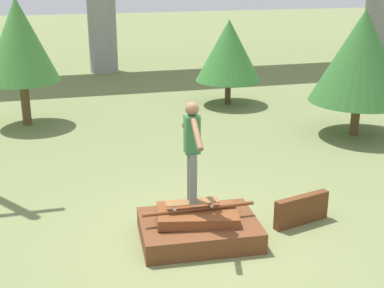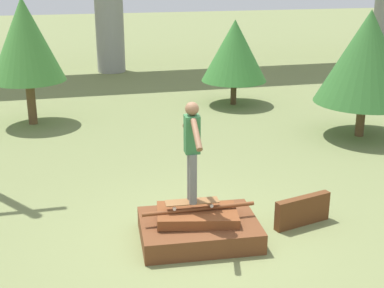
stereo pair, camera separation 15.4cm
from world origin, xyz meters
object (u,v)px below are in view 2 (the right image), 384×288
at_px(tree_behind_left, 25,40).
at_px(tree_behind_right, 235,51).
at_px(skater, 192,145).
at_px(tree_mid_back, 367,57).
at_px(skateboard, 192,202).

xyz_separation_m(tree_behind_left, tree_behind_right, (5.89, 0.72, -0.60)).
bearing_deg(skater, tree_mid_back, 37.83).
xyz_separation_m(skateboard, tree_behind_left, (-2.68, 7.17, 1.62)).
bearing_deg(skater, tree_behind_right, 67.81).
relative_size(tree_behind_left, tree_behind_right, 1.30).
xyz_separation_m(skater, tree_mid_back, (5.32, 4.13, 0.43)).
bearing_deg(tree_mid_back, skater, -142.17).
relative_size(skateboard, tree_behind_right, 0.33).
bearing_deg(tree_mid_back, tree_behind_right, 119.34).
distance_m(skater, tree_behind_left, 7.68).
height_order(skateboard, tree_behind_left, tree_behind_left).
height_order(skateboard, tree_behind_right, tree_behind_right).
relative_size(skateboard, tree_behind_left, 0.25).
distance_m(tree_behind_right, tree_mid_back, 4.31).
bearing_deg(tree_behind_left, tree_mid_back, -20.77).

